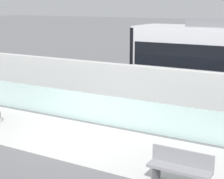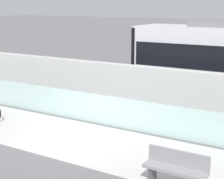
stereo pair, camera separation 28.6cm
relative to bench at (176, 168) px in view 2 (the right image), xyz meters
The scene contains 7 objects.
ground_plane 4.48m from the bench, 163.22° to the left, with size 200.00×200.00×0.00m, color slate.
bike_path_deck 4.48m from the bench, 163.22° to the left, with size 32.00×3.20×0.01m, color silver.
glass_parapet 5.29m from the bench, 143.67° to the left, with size 32.00×0.05×1.12m, color silver.
concrete_barrier_wall 6.54m from the bench, 130.82° to the left, with size 32.00×0.36×2.01m, color silver.
tram_rail_near 8.57m from the bench, 119.89° to the left, with size 32.00×0.08×0.01m, color #595654.
tram_rail_far 9.84m from the bench, 115.71° to the left, with size 32.00×0.08×0.01m, color #595654.
bench is the anchor object (origin of this frame).
Camera 2 is at (7.23, -9.29, 4.44)m, focal length 58.84 mm.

